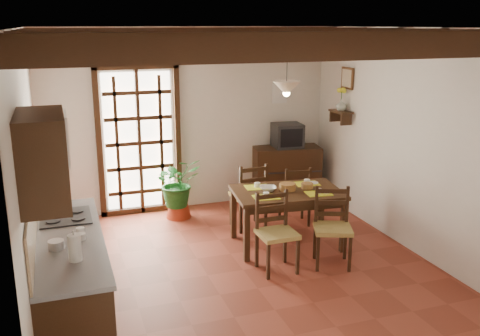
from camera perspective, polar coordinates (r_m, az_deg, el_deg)
name	(u,v)px	position (r m, az deg, el deg)	size (l,w,h in m)	color
ground_plane	(243,270)	(6.49, 0.33, -10.81)	(5.00, 5.00, 0.00)	brown
room_shell	(243,120)	(5.92, 0.36, 5.19)	(4.52, 5.02, 2.81)	silver
ceiling_beams	(243,38)	(5.84, 0.37, 13.67)	(4.50, 4.34, 0.20)	black
french_door	(139,138)	(8.20, -10.72, 3.17)	(1.26, 0.11, 2.32)	white
kitchen_counter	(71,281)	(5.44, -17.60, -11.41)	(0.64, 2.25, 1.38)	black
upper_cabinet	(43,159)	(4.32, -20.28, 0.91)	(0.35, 0.80, 0.70)	black
range_hood	(48,141)	(5.56, -19.81, 2.76)	(0.38, 0.60, 0.54)	white
counter_items	(66,230)	(5.33, -18.05, -6.30)	(0.50, 1.43, 0.25)	black
dining_table	(287,197)	(6.98, 5.05, -3.15)	(1.48, 1.04, 0.75)	#372112
chair_near_left	(276,247)	(6.38, 3.91, -8.40)	(0.44, 0.42, 0.94)	#A89047
chair_near_right	(332,242)	(6.60, 9.78, -7.74)	(0.56, 0.55, 0.95)	#A89047
chair_far_left	(249,207)	(7.65, 0.93, -4.22)	(0.47, 0.45, 0.97)	#A89047
chair_far_right	(294,206)	(7.85, 5.83, -4.01)	(0.46, 0.44, 0.88)	#A89047
table_setting	(287,188)	(6.95, 5.08, -2.18)	(1.01, 0.67, 0.09)	yellow
table_bowl	(268,189)	(6.92, 3.00, -2.20)	(0.22, 0.22, 0.05)	white
sideboard	(286,174)	(8.81, 4.97, -0.63)	(1.07, 0.48, 0.91)	black
crt_tv	(287,136)	(8.65, 5.08, 3.47)	(0.48, 0.45, 0.39)	black
fuse_box	(279,93)	(8.76, 4.22, 7.96)	(0.25, 0.03, 0.32)	white
plant_pot	(179,210)	(8.16, -6.57, -4.50)	(0.38, 0.38, 0.23)	maroon
potted_plant	(178,181)	(8.02, -6.67, -1.40)	(1.74, 1.49, 1.94)	#144C19
wall_shelf	(341,114)	(8.30, 10.69, 5.67)	(0.20, 0.42, 0.20)	black
shelf_vase	(341,105)	(8.28, 10.74, 6.62)	(0.15, 0.15, 0.15)	#B2BFB2
shelf_flowers	(342,91)	(8.25, 10.81, 8.04)	(0.14, 0.14, 0.36)	yellow
framed_picture	(347,78)	(8.27, 11.38, 9.37)	(0.03, 0.32, 0.32)	brown
pendant_lamp	(287,87)	(6.77, 4.99, 8.62)	(0.36, 0.36, 0.84)	black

